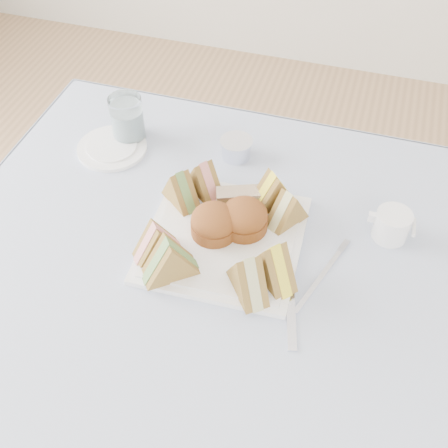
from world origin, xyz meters
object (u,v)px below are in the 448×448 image
(table, at_px, (198,365))
(creamer_jug, at_px, (392,225))
(water_glass, at_px, (127,119))
(serving_plate, at_px, (224,239))

(table, height_order, creamer_jug, creamer_jug)
(table, height_order, water_glass, water_glass)
(table, bearing_deg, serving_plate, 64.47)
(serving_plate, distance_m, creamer_jug, 0.33)
(serving_plate, height_order, water_glass, water_glass)
(water_glass, bearing_deg, table, -50.71)
(water_glass, height_order, creamer_jug, water_glass)
(table, distance_m, water_glass, 0.60)
(serving_plate, xyz_separation_m, water_glass, (-0.31, 0.24, 0.05))
(creamer_jug, bearing_deg, water_glass, 165.51)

